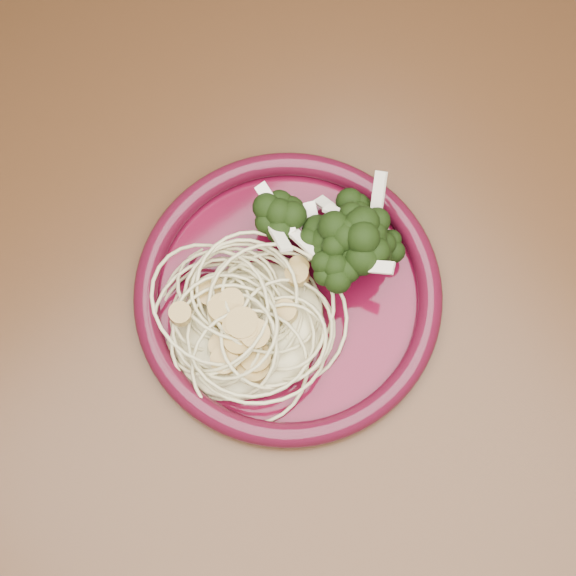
% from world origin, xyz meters
% --- Properties ---
extents(dining_table, '(1.20, 0.80, 0.75)m').
position_xyz_m(dining_table, '(0.00, 0.00, 0.65)').
color(dining_table, '#472814').
rests_on(dining_table, ground).
extents(dinner_plate, '(0.26, 0.26, 0.02)m').
position_xyz_m(dinner_plate, '(0.05, -0.02, 0.76)').
color(dinner_plate, '#480719').
rests_on(dinner_plate, dining_table).
extents(spaghetti_pile, '(0.13, 0.12, 0.03)m').
position_xyz_m(spaghetti_pile, '(0.01, -0.03, 0.77)').
color(spaghetti_pile, '#C6BE8A').
rests_on(spaghetti_pile, dinner_plate).
extents(scallop_cluster, '(0.13, 0.13, 0.04)m').
position_xyz_m(scallop_cluster, '(0.01, -0.03, 0.80)').
color(scallop_cluster, tan).
rests_on(scallop_cluster, spaghetti_pile).
extents(broccoli_pile, '(0.10, 0.14, 0.05)m').
position_xyz_m(broccoli_pile, '(0.10, -0.01, 0.78)').
color(broccoli_pile, black).
rests_on(broccoli_pile, dinner_plate).
extents(onion_garnish, '(0.07, 0.09, 0.05)m').
position_xyz_m(onion_garnish, '(0.10, -0.01, 0.81)').
color(onion_garnish, '#F5EBCE').
rests_on(onion_garnish, broccoli_pile).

